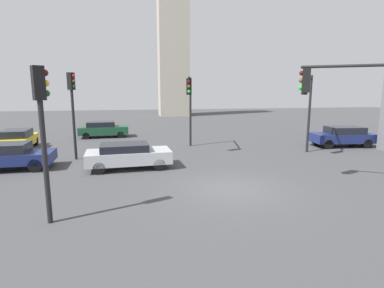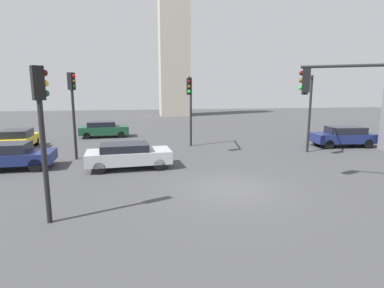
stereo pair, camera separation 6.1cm
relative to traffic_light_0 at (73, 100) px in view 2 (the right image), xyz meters
The scene contains 12 objects.
ground_plane 11.01m from the traffic_light_0, 43.42° to the right, with size 109.65×109.65×0.00m, color #424244.
traffic_light_0 is the anchor object (origin of this frame).
traffic_light_1 7.45m from the traffic_light_0, 11.30° to the left, with size 0.99×3.85×5.08m.
traffic_light_2 14.98m from the traffic_light_0, 33.37° to the right, with size 3.88×2.41×5.27m.
traffic_light_3 14.36m from the traffic_light_0, ahead, with size 1.90×2.27×5.13m.
traffic_light_4 9.34m from the traffic_light_0, 84.69° to the right, with size 0.49×0.44×4.86m.
car_0 5.09m from the traffic_light_0, 41.20° to the right, with size 4.56×2.28×1.36m.
car_1 6.79m from the traffic_light_0, 138.91° to the left, with size 2.20×4.30×1.43m.
car_2 19.02m from the traffic_light_0, ahead, with size 4.54×2.37×1.49m.
car_3 9.33m from the traffic_light_0, 85.25° to the left, with size 4.38×2.17×1.41m.
car_4 4.66m from the traffic_light_0, 149.02° to the right, with size 4.62×2.16×1.41m.
skyline_tower 33.78m from the traffic_light_0, 72.44° to the left, with size 4.69×4.69×22.37m, color #A89E8E.
Camera 2 is at (-3.88, -11.93, 4.16)m, focal length 28.40 mm.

